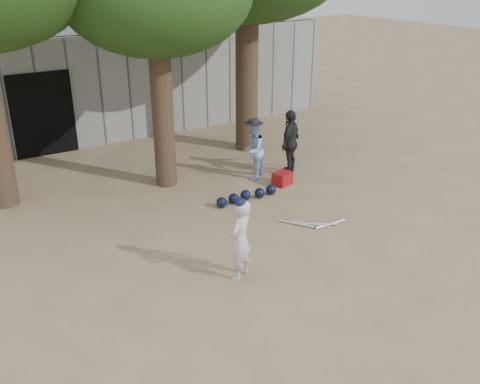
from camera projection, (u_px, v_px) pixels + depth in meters
ground at (242, 272)px, 8.94m from camera, size 70.00×70.00×0.00m
boy_player at (241, 240)px, 8.53m from camera, size 0.60×0.53×1.37m
spectator_blue at (253, 150)px, 12.58m from camera, size 0.85×0.82×1.38m
spectator_dark at (290, 142)px, 12.81m from camera, size 0.99×0.82×1.59m
red_bag at (282, 178)px, 12.40m from camera, size 0.50×0.43×0.30m
back_building at (61, 78)px, 16.37m from camera, size 16.00×5.24×3.00m
helmet_row at (247, 196)px, 11.57m from camera, size 1.51×0.30×0.23m
bat_pile at (314, 224)px, 10.51m from camera, size 1.12×0.78×0.06m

